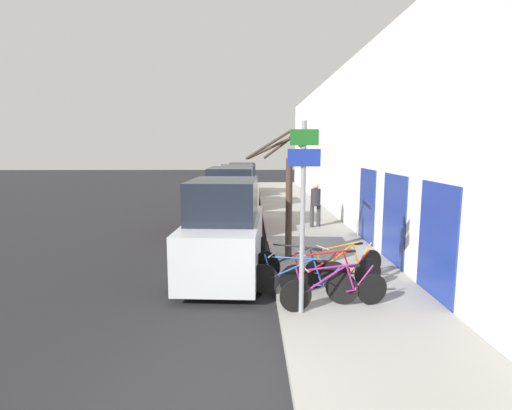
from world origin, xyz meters
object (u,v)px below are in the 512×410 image
(bicycle_4, at_px, (345,266))
(pedestrian_near, at_px, (316,202))
(parked_car_2, at_px, (237,188))
(parked_car_0, at_px, (224,232))
(bicycle_3, at_px, (299,268))
(bicycle_1, at_px, (302,281))
(signpost, at_px, (303,207))
(bicycle_0, at_px, (335,290))
(bicycle_2, at_px, (332,273))
(street_tree, at_px, (286,197))
(parked_car_3, at_px, (242,181))
(parked_car_1, at_px, (231,203))

(bicycle_4, height_order, pedestrian_near, pedestrian_near)
(parked_car_2, bearing_deg, parked_car_0, -93.59)
(bicycle_3, bearing_deg, bicycle_1, -152.44)
(parked_car_0, xyz_separation_m, parked_car_2, (-0.04, 10.95, -0.04))
(signpost, bearing_deg, bicycle_0, 16.54)
(bicycle_2, height_order, parked_car_0, parked_car_0)
(bicycle_0, bearing_deg, street_tree, -1.72)
(bicycle_0, distance_m, pedestrian_near, 7.90)
(street_tree, bearing_deg, bicycle_1, -88.67)
(signpost, distance_m, parked_car_0, 3.32)
(bicycle_0, relative_size, parked_car_3, 0.47)
(bicycle_0, height_order, bicycle_1, bicycle_1)
(parked_car_3, bearing_deg, parked_car_2, -92.74)
(bicycle_2, relative_size, parked_car_0, 0.52)
(bicycle_4, distance_m, parked_car_3, 17.76)
(bicycle_1, bearing_deg, parked_car_3, 26.53)
(bicycle_4, xyz_separation_m, parked_car_1, (-2.87, 6.41, 0.55))
(bicycle_1, xyz_separation_m, parked_car_2, (-1.73, 12.98, 0.52))
(parked_car_2, distance_m, pedestrian_near, 6.47)
(bicycle_1, height_order, parked_car_1, parked_car_1)
(bicycle_2, xyz_separation_m, parked_car_2, (-2.43, 12.52, 0.52))
(bicycle_4, bearing_deg, bicycle_0, 133.01)
(parked_car_3, xyz_separation_m, street_tree, (1.54, -15.59, 0.88))
(bicycle_4, bearing_deg, parked_car_0, 42.07)
(parked_car_3, bearing_deg, pedestrian_near, -76.18)
(bicycle_4, xyz_separation_m, parked_car_3, (-2.70, 17.55, 0.45))
(bicycle_2, bearing_deg, bicycle_3, 50.26)
(bicycle_1, bearing_deg, street_tree, 22.91)
(bicycle_0, relative_size, bicycle_2, 0.93)
(parked_car_0, bearing_deg, street_tree, 32.81)
(parked_car_0, bearing_deg, bicycle_4, -17.30)
(parked_car_0, distance_m, street_tree, 2.02)
(bicycle_3, distance_m, parked_car_2, 12.35)
(signpost, distance_m, bicycle_3, 2.16)
(signpost, distance_m, bicycle_4, 2.60)
(signpost, bearing_deg, pedestrian_near, 79.14)
(parked_car_1, bearing_deg, parked_car_0, -87.73)
(parked_car_2, height_order, pedestrian_near, parked_car_2)
(bicycle_2, distance_m, bicycle_3, 0.73)
(pedestrian_near, bearing_deg, bicycle_4, -112.25)
(signpost, height_order, pedestrian_near, signpost)
(street_tree, bearing_deg, parked_car_3, 95.63)
(bicycle_3, height_order, street_tree, street_tree)
(bicycle_4, height_order, street_tree, street_tree)
(bicycle_3, relative_size, parked_car_1, 0.45)
(bicycle_2, bearing_deg, signpost, 130.67)
(parked_car_1, xyz_separation_m, parked_car_2, (0.05, 5.59, -0.04))
(bicycle_3, bearing_deg, signpost, -154.75)
(bicycle_1, height_order, parked_car_2, parked_car_2)
(bicycle_0, xyz_separation_m, bicycle_2, (0.13, 0.95, 0.01))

